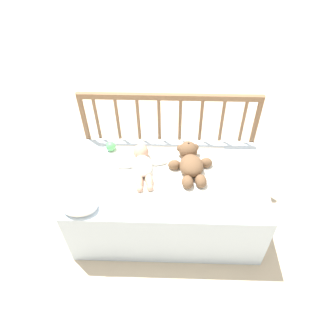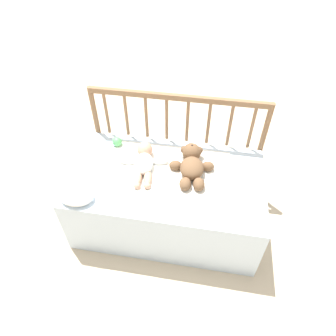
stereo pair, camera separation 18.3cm
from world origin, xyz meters
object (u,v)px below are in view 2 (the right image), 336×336
at_px(baby, 144,162).
at_px(small_pillow, 77,196).
at_px(teddy_bear, 192,164).
at_px(toy_ball, 117,142).

height_order(baby, small_pillow, baby).
distance_m(teddy_bear, small_pillow, 0.71).
bearing_deg(toy_ball, baby, -37.39).
bearing_deg(baby, teddy_bear, 3.26).
distance_m(small_pillow, toy_ball, 0.52).
relative_size(teddy_bear, baby, 0.99).
relative_size(baby, small_pillow, 1.85).
distance_m(teddy_bear, toy_ball, 0.56).
height_order(teddy_bear, small_pillow, teddy_bear).
distance_m(baby, small_pillow, 0.46).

